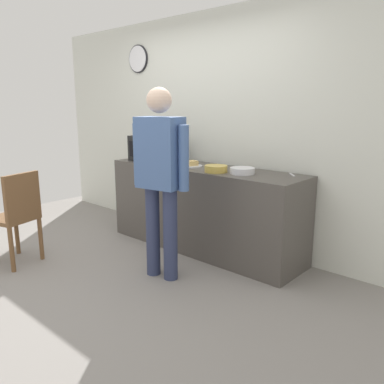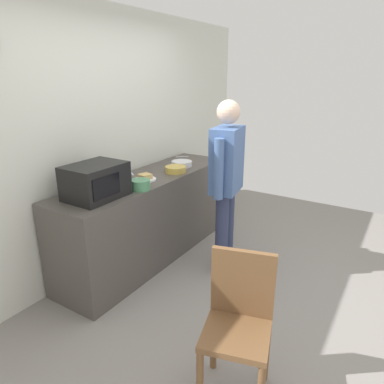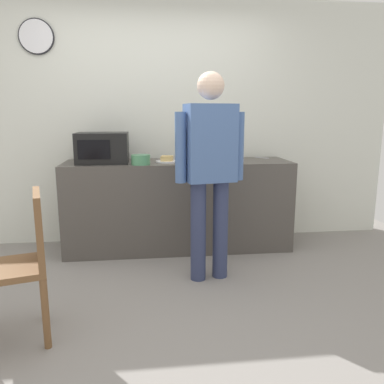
% 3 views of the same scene
% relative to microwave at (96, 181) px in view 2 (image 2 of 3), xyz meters
% --- Properties ---
extents(ground_plane, '(6.00, 6.00, 0.00)m').
position_rel_microwave_xyz_m(ground_plane, '(0.49, -1.19, -1.07)').
color(ground_plane, gray).
extents(back_wall, '(5.40, 0.13, 2.60)m').
position_rel_microwave_xyz_m(back_wall, '(0.49, 0.41, 0.23)').
color(back_wall, silver).
rests_on(back_wall, ground_plane).
extents(kitchen_counter, '(2.32, 0.62, 0.92)m').
position_rel_microwave_xyz_m(kitchen_counter, '(0.75, 0.03, -0.61)').
color(kitchen_counter, '#4C4742').
rests_on(kitchen_counter, ground_plane).
extents(microwave, '(0.50, 0.39, 0.30)m').
position_rel_microwave_xyz_m(microwave, '(0.00, 0.00, 0.00)').
color(microwave, black).
rests_on(microwave, kitchen_counter).
extents(sandwich_plate, '(0.23, 0.23, 0.07)m').
position_rel_microwave_xyz_m(sandwich_plate, '(0.64, -0.02, -0.13)').
color(sandwich_plate, white).
rests_on(sandwich_plate, kitchen_counter).
extents(salad_bowl, '(0.23, 0.23, 0.07)m').
position_rel_microwave_xyz_m(salad_bowl, '(1.05, -0.12, -0.12)').
color(salad_bowl, gold).
rests_on(salad_bowl, kitchen_counter).
extents(cereal_bowl, '(0.24, 0.24, 0.06)m').
position_rel_microwave_xyz_m(cereal_bowl, '(1.30, -0.03, -0.12)').
color(cereal_bowl, white).
rests_on(cereal_bowl, kitchen_counter).
extents(mixing_bowl, '(0.18, 0.18, 0.10)m').
position_rel_microwave_xyz_m(mixing_bowl, '(0.37, -0.18, -0.10)').
color(mixing_bowl, '#4C8E60').
rests_on(mixing_bowl, kitchen_counter).
extents(fork_utensil, '(0.13, 0.14, 0.01)m').
position_rel_microwave_xyz_m(fork_utensil, '(1.70, 0.23, -0.15)').
color(fork_utensil, silver).
rests_on(fork_utensil, kitchen_counter).
extents(spoon_utensil, '(0.12, 0.15, 0.01)m').
position_rel_microwave_xyz_m(spoon_utensil, '(0.74, 0.25, -0.15)').
color(spoon_utensil, silver).
rests_on(spoon_utensil, kitchen_counter).
extents(person_standing, '(0.58, 0.30, 1.73)m').
position_rel_microwave_xyz_m(person_standing, '(0.95, -0.79, -0.06)').
color(person_standing, navy).
rests_on(person_standing, ground_plane).
extents(wooden_chair, '(0.49, 0.49, 0.94)m').
position_rel_microwave_xyz_m(wooden_chair, '(-0.34, -1.54, -0.55)').
color(wooden_chair, brown).
rests_on(wooden_chair, ground_plane).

